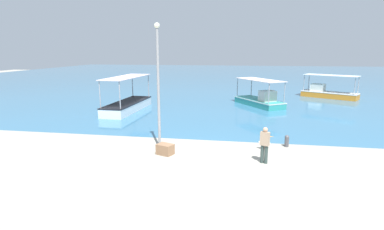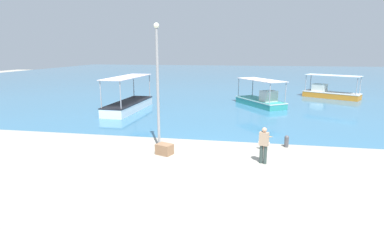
{
  "view_description": "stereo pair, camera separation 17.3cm",
  "coord_description": "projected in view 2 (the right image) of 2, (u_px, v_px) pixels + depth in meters",
  "views": [
    {
      "loc": [
        1.65,
        -13.41,
        5.03
      ],
      "look_at": [
        -1.35,
        4.44,
        1.14
      ],
      "focal_mm": 28.0,
      "sensor_mm": 36.0,
      "label": 1
    },
    {
      "loc": [
        1.82,
        -13.38,
        5.03
      ],
      "look_at": [
        -1.35,
        4.44,
        1.14
      ],
      "focal_mm": 28.0,
      "sensor_mm": 36.0,
      "label": 2
    }
  ],
  "objects": [
    {
      "name": "lamp_post",
      "position": [
        158.0,
        81.0,
        15.09
      ],
      "size": [
        0.28,
        0.28,
        6.37
      ],
      "color": "gray",
      "rests_on": "ground"
    },
    {
      "name": "pelican",
      "position": [
        265.0,
        143.0,
        15.46
      ],
      "size": [
        0.79,
        0.42,
        0.8
      ],
      "color": "#E0997A",
      "rests_on": "ground"
    },
    {
      "name": "harbor_water",
      "position": [
        236.0,
        76.0,
        60.45
      ],
      "size": [
        110.0,
        90.0,
        0.0
      ],
      "primitive_type": "cube",
      "color": "teal",
      "rests_on": "ground"
    },
    {
      "name": "fishing_boat_far_right",
      "position": [
        261.0,
        100.0,
        27.78
      ],
      "size": [
        4.64,
        5.64,
        2.43
      ],
      "color": "teal",
      "rests_on": "harbor_water"
    },
    {
      "name": "fisherman_standing",
      "position": [
        264.0,
        144.0,
        13.48
      ],
      "size": [
        0.45,
        0.35,
        1.69
      ],
      "color": "#31423E",
      "rests_on": "ground"
    },
    {
      "name": "fishing_boat_near_right",
      "position": [
        330.0,
        93.0,
        32.59
      ],
      "size": [
        5.82,
        4.48,
        2.46
      ],
      "color": "orange",
      "rests_on": "harbor_water"
    },
    {
      "name": "ground",
      "position": [
        203.0,
        159.0,
        14.25
      ],
      "size": [
        120.0,
        120.0,
        0.0
      ],
      "primitive_type": "plane",
      "color": "#9B9789"
    },
    {
      "name": "fishing_boat_center",
      "position": [
        129.0,
        104.0,
        25.57
      ],
      "size": [
        2.18,
        6.86,
        2.9
      ],
      "color": "white",
      "rests_on": "harbor_water"
    },
    {
      "name": "cargo_crate",
      "position": [
        164.0,
        149.0,
        14.81
      ],
      "size": [
        0.92,
        0.8,
        0.52
      ],
      "primitive_type": "cube",
      "rotation": [
        0.0,
        0.0,
        5.91
      ],
      "color": "#886346",
      "rests_on": "ground"
    },
    {
      "name": "mooring_bollard",
      "position": [
        287.0,
        141.0,
        15.91
      ],
      "size": [
        0.24,
        0.24,
        0.64
      ],
      "color": "#47474C",
      "rests_on": "ground"
    }
  ]
}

